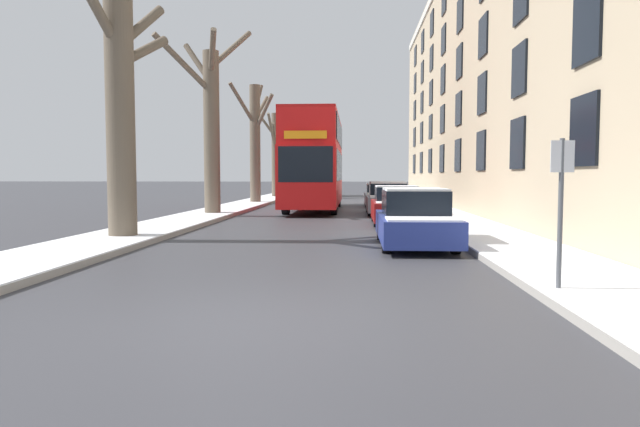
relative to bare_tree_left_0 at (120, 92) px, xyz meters
name	(u,v)px	position (x,y,z in m)	size (l,w,h in m)	color
ground_plane	(246,323)	(4.85, -8.15, -3.93)	(320.00, 320.00, 0.00)	#38383D
sidewalk_left	(295,191)	(-0.12, 44.85, -3.85)	(2.27, 130.00, 0.16)	gray
sidewalk_right	(390,192)	(9.82, 44.85, -3.85)	(2.27, 130.00, 0.16)	gray
terrace_facade_right	(542,76)	(15.45, 14.72, 2.77)	(9.10, 44.34, 13.39)	tan
bare_tree_left_0	(120,92)	(0.00, 0.00, 0.00)	(1.52, 2.87, 8.16)	brown
bare_tree_left_1	(211,122)	(0.03, 9.28, 0.06)	(3.32, 4.12, 8.25)	brown
bare_tree_left_2	(255,139)	(0.12, 19.59, -0.01)	(2.68, 3.49, 7.29)	brown
bare_tree_left_3	(275,151)	(0.08, 28.70, -0.30)	(3.34, 4.67, 6.87)	brown
double_decker_bus	(315,158)	(4.14, 13.77, -1.32)	(2.51, 10.95, 4.63)	red
parked_car_0	(415,219)	(7.61, -0.58, -3.27)	(1.75, 4.44, 1.42)	navy
parked_car_1	(396,206)	(7.61, 5.75, -3.29)	(1.68, 3.99, 1.38)	maroon
parked_car_2	(387,199)	(7.61, 11.14, -3.25)	(1.86, 4.41, 1.47)	slate
parked_car_3	(381,195)	(7.61, 17.62, -3.31)	(1.82, 4.43, 1.31)	#9EA3AD
oncoming_van	(326,182)	(3.69, 33.63, -2.76)	(2.07, 4.85, 2.14)	#9EA3AD
pedestrian_left_sidewalk	(215,194)	(0.12, 9.52, -2.96)	(0.38, 0.38, 1.76)	#4C4742
street_sign_post	(561,207)	(8.99, -6.61, -2.62)	(0.32, 0.07, 2.25)	#4C4F54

